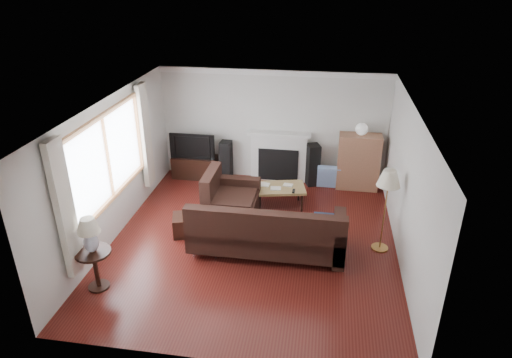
% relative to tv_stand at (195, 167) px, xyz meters
% --- Properties ---
extents(room, '(5.10, 5.60, 2.54)m').
position_rel_tv_stand_xyz_m(room, '(1.77, -2.49, 1.00)').
color(room, '#4F1611').
rests_on(room, ground).
extents(window, '(0.12, 2.74, 1.54)m').
position_rel_tv_stand_xyz_m(window, '(-0.68, -2.69, 1.30)').
color(window, brown).
rests_on(window, room).
extents(curtain_near, '(0.10, 0.35, 2.10)m').
position_rel_tv_stand_xyz_m(curtain_near, '(-0.63, -4.21, 1.15)').
color(curtain_near, beige).
rests_on(curtain_near, room).
extents(curtain_far, '(0.10, 0.35, 2.10)m').
position_rel_tv_stand_xyz_m(curtain_far, '(-0.63, -1.17, 1.15)').
color(curtain_far, beige).
rests_on(curtain_far, room).
extents(fireplace, '(1.40, 0.26, 1.15)m').
position_rel_tv_stand_xyz_m(fireplace, '(1.92, 0.15, 0.32)').
color(fireplace, white).
rests_on(fireplace, room).
extents(tv_stand, '(1.01, 0.45, 0.50)m').
position_rel_tv_stand_xyz_m(tv_stand, '(0.00, 0.00, 0.00)').
color(tv_stand, black).
rests_on(tv_stand, ground).
extents(television, '(1.02, 0.13, 0.59)m').
position_rel_tv_stand_xyz_m(television, '(0.00, 0.00, 0.55)').
color(television, black).
rests_on(television, tv_stand).
extents(speaker_left, '(0.26, 0.31, 0.89)m').
position_rel_tv_stand_xyz_m(speaker_left, '(0.73, 0.06, 0.19)').
color(speaker_left, black).
rests_on(speaker_left, ground).
extents(speaker_right, '(0.35, 0.38, 0.94)m').
position_rel_tv_stand_xyz_m(speaker_right, '(2.70, 0.03, 0.22)').
color(speaker_right, black).
rests_on(speaker_right, ground).
extents(bookshelf, '(0.89, 0.42, 1.23)m').
position_rel_tv_stand_xyz_m(bookshelf, '(3.68, 0.01, 0.36)').
color(bookshelf, '#956045').
rests_on(bookshelf, ground).
extents(globe_lamp, '(0.26, 0.26, 0.26)m').
position_rel_tv_stand_xyz_m(globe_lamp, '(3.68, 0.01, 1.11)').
color(globe_lamp, white).
rests_on(globe_lamp, bookshelf).
extents(sectional_sofa, '(2.84, 2.07, 0.92)m').
position_rel_tv_stand_xyz_m(sectional_sofa, '(2.05, -2.74, 0.21)').
color(sectional_sofa, black).
rests_on(sectional_sofa, ground).
extents(coffee_table, '(1.25, 0.85, 0.45)m').
position_rel_tv_stand_xyz_m(coffee_table, '(2.02, -1.14, -0.03)').
color(coffee_table, olive).
rests_on(coffee_table, ground).
extents(footstool, '(0.54, 0.54, 0.37)m').
position_rel_tv_stand_xyz_m(footstool, '(0.50, -2.43, -0.07)').
color(footstool, black).
rests_on(footstool, ground).
extents(floor_lamp, '(0.41, 0.41, 1.50)m').
position_rel_tv_stand_xyz_m(floor_lamp, '(3.99, -2.37, 0.50)').
color(floor_lamp, '#B5813E').
rests_on(floor_lamp, ground).
extents(side_table, '(0.53, 0.53, 0.66)m').
position_rel_tv_stand_xyz_m(side_table, '(-0.38, -4.12, 0.08)').
color(side_table, black).
rests_on(side_table, ground).
extents(table_lamp, '(0.34, 0.34, 0.55)m').
position_rel_tv_stand_xyz_m(table_lamp, '(-0.38, -4.12, 0.68)').
color(table_lamp, silver).
rests_on(table_lamp, side_table).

